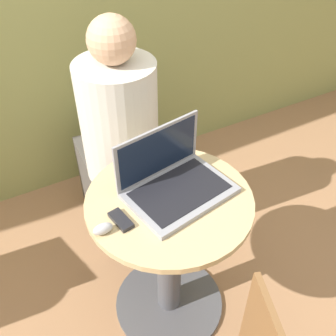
% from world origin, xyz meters
% --- Properties ---
extents(ground_plane, '(12.00, 12.00, 0.00)m').
position_xyz_m(ground_plane, '(0.00, 0.00, 0.00)').
color(ground_plane, '#9E704C').
extents(round_table, '(0.62, 0.62, 0.71)m').
position_xyz_m(round_table, '(0.00, 0.00, 0.42)').
color(round_table, '#4C4C51').
rests_on(round_table, ground_plane).
extents(laptop, '(0.42, 0.33, 0.23)m').
position_xyz_m(laptop, '(0.04, 0.03, 0.76)').
color(laptop, gray).
rests_on(laptop, round_table).
extents(cell_phone, '(0.06, 0.11, 0.02)m').
position_xyz_m(cell_phone, '(-0.20, -0.02, 0.72)').
color(cell_phone, black).
rests_on(cell_phone, round_table).
extents(computer_mouse, '(0.07, 0.04, 0.04)m').
position_xyz_m(computer_mouse, '(-0.27, -0.04, 0.73)').
color(computer_mouse, '#B2B2B7').
rests_on(computer_mouse, round_table).
extents(person_seated, '(0.37, 0.56, 1.22)m').
position_xyz_m(person_seated, '(0.03, 0.57, 0.51)').
color(person_seated, '#4C4742').
rests_on(person_seated, ground_plane).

